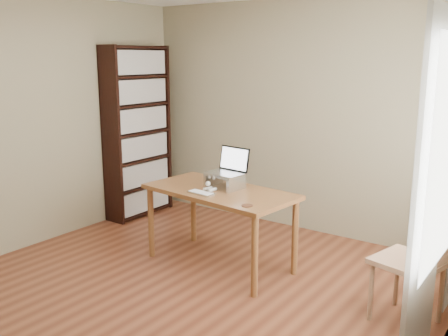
# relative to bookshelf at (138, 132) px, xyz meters

# --- Properties ---
(room) EXTENTS (4.04, 4.54, 2.64)m
(room) POSITION_rel_bookshelf_xyz_m (1.86, -1.54, 0.25)
(room) COLOR #5C2A18
(room) RESTS_ON ground
(bookshelf) EXTENTS (0.30, 0.90, 2.10)m
(bookshelf) POSITION_rel_bookshelf_xyz_m (0.00, 0.00, 0.00)
(bookshelf) COLOR black
(bookshelf) RESTS_ON ground
(desk) EXTENTS (1.50, 0.86, 0.75)m
(desk) POSITION_rel_bookshelf_xyz_m (1.77, -0.71, -0.40)
(desk) COLOR brown
(desk) RESTS_ON ground
(laptop_stand) EXTENTS (0.32, 0.25, 0.13)m
(laptop_stand) POSITION_rel_bookshelf_xyz_m (1.77, -0.63, -0.22)
(laptop_stand) COLOR silver
(laptop_stand) RESTS_ON desk
(laptop) EXTENTS (0.37, 0.32, 0.24)m
(laptop) POSITION_rel_bookshelf_xyz_m (1.77, -0.57, -0.11)
(laptop) COLOR silver
(laptop) RESTS_ON laptop_stand
(keyboard) EXTENTS (0.27, 0.13, 0.02)m
(keyboard) POSITION_rel_bookshelf_xyz_m (1.72, -0.93, -0.29)
(keyboard) COLOR silver
(keyboard) RESTS_ON desk
(coaster) EXTENTS (0.10, 0.10, 0.01)m
(coaster) POSITION_rel_bookshelf_xyz_m (2.26, -1.00, -0.30)
(coaster) COLOR #4F2B1B
(coaster) RESTS_ON desk
(cat) EXTENTS (0.25, 0.49, 0.16)m
(cat) POSITION_rel_bookshelf_xyz_m (1.75, -0.60, -0.23)
(cat) COLOR #4F483E
(cat) RESTS_ON desk
(chair) EXTENTS (0.54, 0.54, 1.02)m
(chair) POSITION_rel_bookshelf_xyz_m (3.61, -0.76, -0.50)
(chair) COLOR #A07957
(chair) RESTS_ON ground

